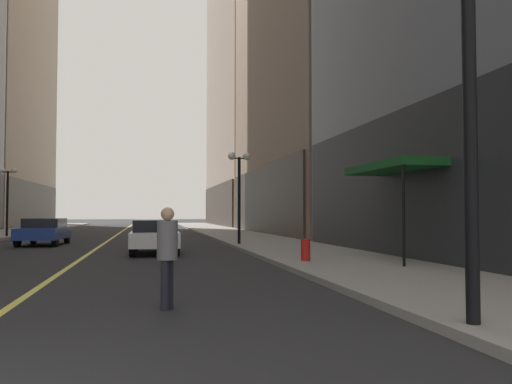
# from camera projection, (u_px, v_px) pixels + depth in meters

# --- Properties ---
(ground_plane) EXTENTS (200.00, 200.00, 0.00)m
(ground_plane) POSITION_uv_depth(u_px,v_px,m) (116.00, 235.00, 37.50)
(ground_plane) COLOR #262628
(sidewalk_right) EXTENTS (4.50, 78.00, 0.15)m
(sidewalk_right) POSITION_uv_depth(u_px,v_px,m) (230.00, 233.00, 39.15)
(sidewalk_right) COLOR gray
(sidewalk_right) RESTS_ON ground
(lane_centre_stripe) EXTENTS (0.16, 70.00, 0.01)m
(lane_centre_stripe) POSITION_uv_depth(u_px,v_px,m) (116.00, 235.00, 37.50)
(lane_centre_stripe) COLOR #E5D64C
(lane_centre_stripe) RESTS_ON ground
(storefront_awning_right) EXTENTS (1.60, 4.27, 3.12)m
(storefront_awning_right) POSITION_uv_depth(u_px,v_px,m) (393.00, 168.00, 16.22)
(storefront_awning_right) COLOR #144C1E
(storefront_awning_right) RESTS_ON ground
(car_white) EXTENTS (1.87, 4.34, 1.32)m
(car_white) POSITION_uv_depth(u_px,v_px,m) (155.00, 235.00, 20.47)
(car_white) COLOR silver
(car_white) RESTS_ON ground
(car_blue) EXTENTS (2.06, 4.24, 1.32)m
(car_blue) POSITION_uv_depth(u_px,v_px,m) (44.00, 230.00, 25.90)
(car_blue) COLOR navy
(car_blue) RESTS_ON ground
(pedestrian_in_grey_suit) EXTENTS (0.46, 0.46, 1.68)m
(pedestrian_in_grey_suit) POSITION_uv_depth(u_px,v_px,m) (167.00, 250.00, 8.62)
(pedestrian_in_grey_suit) COLOR black
(pedestrian_in_grey_suit) RESTS_ON ground
(traffic_light_near_right) EXTENTS (3.43, 0.35, 5.65)m
(traffic_light_near_right) POSITION_uv_depth(u_px,v_px,m) (395.00, 44.00, 6.69)
(traffic_light_near_right) COLOR black
(traffic_light_near_right) RESTS_ON ground
(street_lamp_left_far) EXTENTS (1.06, 0.36, 4.43)m
(street_lamp_left_far) POSITION_uv_depth(u_px,v_px,m) (8.00, 186.00, 32.72)
(street_lamp_left_far) COLOR black
(street_lamp_left_far) RESTS_ON ground
(street_lamp_right_mid) EXTENTS (1.06, 0.36, 4.43)m
(street_lamp_right_mid) POSITION_uv_depth(u_px,v_px,m) (239.00, 177.00, 24.50)
(street_lamp_right_mid) COLOR black
(street_lamp_right_mid) RESTS_ON ground
(fire_hydrant_right) EXTENTS (0.28, 0.28, 0.80)m
(fire_hydrant_right) POSITION_uv_depth(u_px,v_px,m) (306.00, 252.00, 15.72)
(fire_hydrant_right) COLOR red
(fire_hydrant_right) RESTS_ON ground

